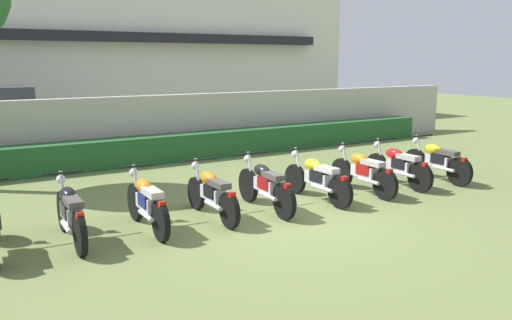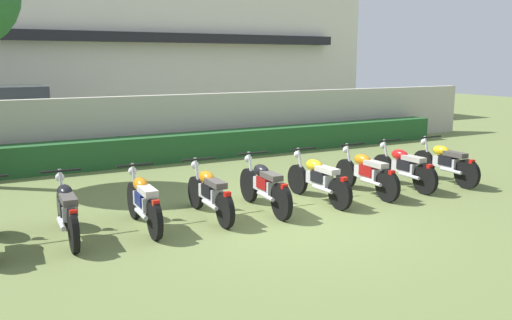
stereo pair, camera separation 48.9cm
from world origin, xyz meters
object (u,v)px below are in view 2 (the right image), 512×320
motorcycle_in_row_5 (318,178)px  motorcycle_in_row_7 (404,167)px  motorcycle_in_row_8 (445,162)px  motorcycle_in_row_4 (264,185)px  parked_car (3,119)px  motorcycle_in_row_1 (67,210)px  motorcycle_in_row_6 (366,172)px  motorcycle_in_row_3 (210,192)px  motorcycle_in_row_2 (143,201)px

motorcycle_in_row_5 → motorcycle_in_row_7: motorcycle_in_row_7 is taller
motorcycle_in_row_7 → motorcycle_in_row_8: 1.13m
motorcycle_in_row_4 → parked_car: bearing=24.9°
motorcycle_in_row_1 → motorcycle_in_row_8: (7.83, -0.05, -0.00)m
motorcycle_in_row_4 → motorcycle_in_row_6: 2.32m
parked_car → motorcycle_in_row_3: (2.59, -9.03, -0.49)m
motorcycle_in_row_2 → motorcycle_in_row_6: size_ratio=0.98×
motorcycle_in_row_6 → motorcycle_in_row_7: motorcycle_in_row_7 is taller
motorcycle_in_row_6 → motorcycle_in_row_8: size_ratio=1.01×
parked_car → motorcycle_in_row_8: parked_car is taller
motorcycle_in_row_4 → motorcycle_in_row_1: bearing=92.3°
motorcycle_in_row_3 → motorcycle_in_row_6: bearing=-89.6°
motorcycle_in_row_2 → motorcycle_in_row_8: motorcycle_in_row_8 is taller
parked_car → motorcycle_in_row_7: bearing=-54.1°
motorcycle_in_row_6 → motorcycle_in_row_8: motorcycle_in_row_8 is taller
motorcycle_in_row_3 → motorcycle_in_row_8: (5.53, -0.05, 0.01)m
parked_car → motorcycle_in_row_5: size_ratio=2.36×
motorcycle_in_row_4 → motorcycle_in_row_6: motorcycle_in_row_4 is taller
motorcycle_in_row_2 → motorcycle_in_row_6: (4.51, -0.01, -0.00)m
motorcycle_in_row_5 → parked_car: bearing=26.5°
motorcycle_in_row_2 → motorcycle_in_row_3: bearing=-86.7°
motorcycle_in_row_4 → motorcycle_in_row_5: 1.19m
motorcycle_in_row_2 → motorcycle_in_row_7: 5.55m
motorcycle_in_row_6 → motorcycle_in_row_5: bearing=88.9°
parked_car → motorcycle_in_row_5: 10.25m
motorcycle_in_row_5 → motorcycle_in_row_7: 2.18m
motorcycle_in_row_6 → motorcycle_in_row_7: (1.05, 0.06, 0.00)m
motorcycle_in_row_5 → motorcycle_in_row_8: size_ratio=1.03×
motorcycle_in_row_4 → motorcycle_in_row_7: (3.37, 0.07, -0.01)m
motorcycle_in_row_4 → motorcycle_in_row_5: motorcycle_in_row_4 is taller
motorcycle_in_row_3 → motorcycle_in_row_6: motorcycle_in_row_6 is taller
parked_car → motorcycle_in_row_7: size_ratio=2.46×
motorcycle_in_row_5 → motorcycle_in_row_7: (2.18, 0.03, 0.01)m
parked_car → motorcycle_in_row_5: (4.81, -9.04, -0.49)m
motorcycle_in_row_2 → motorcycle_in_row_5: size_ratio=0.95×
motorcycle_in_row_2 → motorcycle_in_row_4: motorcycle_in_row_4 is taller
motorcycle_in_row_7 → parked_car: bearing=38.3°
parked_car → motorcycle_in_row_8: (8.12, -9.09, -0.48)m
motorcycle_in_row_2 → motorcycle_in_row_4: size_ratio=0.94×
parked_car → motorcycle_in_row_4: size_ratio=2.34×
motorcycle_in_row_2 → motorcycle_in_row_6: motorcycle_in_row_2 is taller
motorcycle_in_row_2 → motorcycle_in_row_8: size_ratio=0.99×
motorcycle_in_row_1 → motorcycle_in_row_3: 2.30m
motorcycle_in_row_1 → motorcycle_in_row_3: bearing=-88.0°
parked_car → motorcycle_in_row_6: parked_car is taller
motorcycle_in_row_5 → motorcycle_in_row_6: size_ratio=1.03×
motorcycle_in_row_1 → motorcycle_in_row_2: bearing=-89.7°
motorcycle_in_row_6 → motorcycle_in_row_1: bearing=90.1°
motorcycle_in_row_2 → motorcycle_in_row_3: motorcycle_in_row_2 is taller
motorcycle_in_row_3 → motorcycle_in_row_8: bearing=-89.4°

